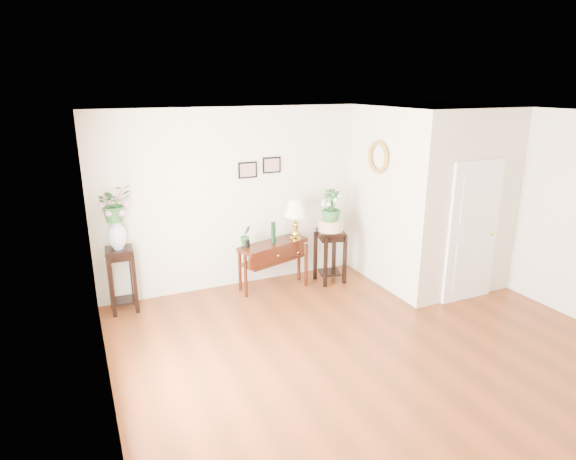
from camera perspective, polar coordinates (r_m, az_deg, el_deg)
floor at (r=6.08m, az=10.73°, el=-14.22°), size 6.00×5.50×0.02m
ceiling at (r=5.23m, az=12.43°, el=13.08°), size 6.00×5.50×0.02m
wall_back at (r=7.80m, az=-0.27°, el=4.22°), size 6.00×0.02×2.80m
wall_left at (r=4.54m, az=-21.27°, el=-6.53°), size 0.02×5.50×2.80m
wall_right at (r=7.61m, az=30.25°, el=1.55°), size 0.02×5.50×2.80m
partition at (r=8.11m, az=16.36°, el=4.02°), size 1.80×1.95×2.80m
door at (r=7.49m, az=21.05°, el=-0.25°), size 0.90×0.05×2.10m
art_print_left at (r=7.46m, az=-4.81°, el=7.10°), size 0.30×0.02×0.25m
art_print_right at (r=7.59m, az=-1.95°, el=7.70°), size 0.30×0.02×0.25m
wall_ornament at (r=7.52m, az=10.62°, el=8.49°), size 0.07×0.51×0.51m
console_table at (r=7.58m, az=-1.75°, el=-4.24°), size 1.20×0.71×0.76m
table_lamp at (r=7.50m, az=0.92°, el=1.41°), size 0.42×0.42×0.66m
green_vase at (r=7.40m, az=-1.75°, el=-0.26°), size 0.07×0.07×0.33m
potted_plant at (r=7.25m, az=-5.04°, el=-0.79°), size 0.20×0.17×0.31m
plant_stand_a at (r=7.21m, az=-19.07°, el=-5.61°), size 0.39×0.39×0.94m
porcelain_vase at (r=6.98m, az=-19.61°, el=-0.32°), size 0.32×0.32×0.44m
lily_arrangement at (r=6.87m, az=-19.96°, el=3.09°), size 0.58×0.55×0.51m
plant_stand_b at (r=7.85m, az=4.99°, el=-3.10°), size 0.51×0.51×0.87m
ceramic_bowl at (r=7.69m, az=5.09°, el=0.51°), size 0.44×0.44×0.18m
narcissus at (r=7.60m, az=5.15°, el=2.78°), size 0.37×0.37×0.55m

